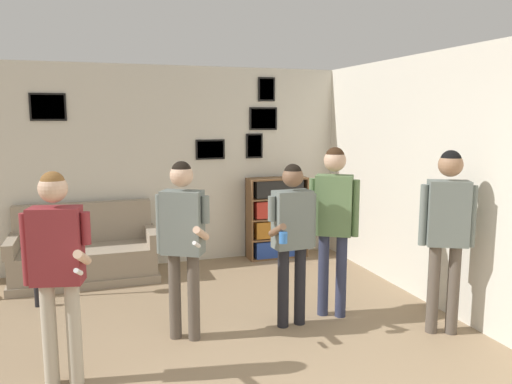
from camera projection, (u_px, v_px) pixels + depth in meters
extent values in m
cube|color=silver|center=(161.00, 167.00, 6.77)|extent=(7.47, 0.06, 2.70)
cube|color=black|center=(254.00, 146.00, 7.11)|extent=(0.25, 0.02, 0.35)
cube|color=beige|center=(254.00, 146.00, 7.10)|extent=(0.20, 0.01, 0.31)
cube|color=black|center=(263.00, 119.00, 7.09)|extent=(0.41, 0.02, 0.32)
cube|color=gray|center=(263.00, 119.00, 7.08)|extent=(0.37, 0.01, 0.27)
cube|color=black|center=(210.00, 149.00, 6.91)|extent=(0.41, 0.02, 0.27)
cube|color=gray|center=(210.00, 149.00, 6.91)|extent=(0.37, 0.01, 0.23)
cube|color=black|center=(48.00, 107.00, 6.19)|extent=(0.43, 0.02, 0.34)
cube|color=gray|center=(48.00, 107.00, 6.18)|extent=(0.38, 0.01, 0.30)
cube|color=black|center=(266.00, 89.00, 7.04)|extent=(0.25, 0.02, 0.33)
cube|color=gray|center=(267.00, 89.00, 7.04)|extent=(0.21, 0.01, 0.29)
cube|color=silver|center=(423.00, 178.00, 5.49)|extent=(0.06, 6.78, 2.70)
cube|color=gray|center=(86.00, 277.00, 6.21)|extent=(1.74, 0.80, 0.10)
cube|color=gray|center=(85.00, 260.00, 6.18)|extent=(1.68, 0.74, 0.32)
cube|color=gray|center=(84.00, 222.00, 6.42)|extent=(1.68, 0.14, 0.51)
cube|color=gray|center=(12.00, 246.00, 5.89)|extent=(0.12, 0.74, 0.18)
cube|color=gray|center=(151.00, 236.00, 6.39)|extent=(0.12, 0.74, 0.18)
cube|color=brown|center=(249.00, 220.00, 7.05)|extent=(0.02, 0.30, 1.16)
cube|color=brown|center=(304.00, 216.00, 7.31)|extent=(0.02, 0.30, 1.16)
cube|color=brown|center=(274.00, 216.00, 7.32)|extent=(0.87, 0.01, 1.16)
cube|color=brown|center=(277.00, 256.00, 7.27)|extent=(0.82, 0.30, 0.02)
cube|color=brown|center=(277.00, 179.00, 7.10)|extent=(0.82, 0.30, 0.02)
cube|color=brown|center=(277.00, 237.00, 7.23)|extent=(0.82, 0.30, 0.02)
cube|color=brown|center=(277.00, 218.00, 7.18)|extent=(0.82, 0.30, 0.02)
cube|color=brown|center=(277.00, 198.00, 7.14)|extent=(0.82, 0.30, 0.02)
cube|color=#2847A3|center=(277.00, 247.00, 7.24)|extent=(0.70, 0.26, 0.24)
cube|color=#B77023|center=(277.00, 228.00, 7.20)|extent=(0.70, 0.26, 0.24)
cube|color=red|center=(277.00, 208.00, 7.15)|extent=(0.70, 0.26, 0.24)
cube|color=black|center=(277.00, 188.00, 7.11)|extent=(0.70, 0.26, 0.24)
cylinder|color=#B7AD99|center=(50.00, 335.00, 3.75)|extent=(0.11, 0.11, 0.81)
cylinder|color=#B7AD99|center=(74.00, 334.00, 3.76)|extent=(0.11, 0.11, 0.81)
cube|color=maroon|center=(56.00, 245.00, 3.65)|extent=(0.39, 0.27, 0.57)
sphere|color=#D1A889|center=(53.00, 188.00, 3.59)|extent=(0.21, 0.21, 0.21)
sphere|color=brown|center=(53.00, 183.00, 3.58)|extent=(0.18, 0.18, 0.18)
cylinder|color=maroon|center=(86.00, 228.00, 3.65)|extent=(0.07, 0.07, 0.24)
cylinder|color=#D1A889|center=(83.00, 258.00, 3.55)|extent=(0.13, 0.30, 0.18)
cylinder|color=white|center=(78.00, 272.00, 3.43)|extent=(0.06, 0.15, 0.09)
cylinder|color=maroon|center=(26.00, 249.00, 3.63)|extent=(0.07, 0.07, 0.54)
cylinder|color=brown|center=(175.00, 296.00, 4.56)|extent=(0.11, 0.11, 0.81)
cylinder|color=brown|center=(194.00, 297.00, 4.52)|extent=(0.11, 0.11, 0.81)
cube|color=slate|center=(183.00, 222.00, 4.44)|extent=(0.41, 0.35, 0.57)
sphere|color=#D1A889|center=(182.00, 175.00, 4.37)|extent=(0.21, 0.21, 0.21)
sphere|color=black|center=(181.00, 171.00, 4.37)|extent=(0.18, 0.18, 0.18)
cylinder|color=slate|center=(206.00, 210.00, 4.38)|extent=(0.07, 0.07, 0.24)
cylinder|color=#D1A889|center=(201.00, 233.00, 4.28)|extent=(0.20, 0.29, 0.18)
cylinder|color=white|center=(196.00, 244.00, 4.15)|extent=(0.10, 0.14, 0.09)
cylinder|color=slate|center=(160.00, 224.00, 4.48)|extent=(0.07, 0.07, 0.54)
cylinder|color=black|center=(283.00, 288.00, 4.81)|extent=(0.11, 0.11, 0.78)
cylinder|color=black|center=(300.00, 286.00, 4.87)|extent=(0.11, 0.11, 0.78)
cube|color=slate|center=(292.00, 219.00, 4.74)|extent=(0.37, 0.22, 0.55)
sphere|color=brown|center=(293.00, 177.00, 4.68)|extent=(0.20, 0.20, 0.20)
sphere|color=black|center=(293.00, 173.00, 4.67)|extent=(0.17, 0.17, 0.17)
cylinder|color=slate|center=(312.00, 220.00, 4.82)|extent=(0.07, 0.07, 0.52)
cylinder|color=slate|center=(272.00, 209.00, 4.64)|extent=(0.07, 0.07, 0.23)
cylinder|color=brown|center=(277.00, 230.00, 4.55)|extent=(0.08, 0.29, 0.18)
cylinder|color=blue|center=(283.00, 238.00, 4.44)|extent=(0.08, 0.08, 0.10)
cylinder|color=#2D334C|center=(323.00, 275.00, 5.09)|extent=(0.11, 0.11, 0.85)
cylinder|color=#2D334C|center=(341.00, 276.00, 5.05)|extent=(0.11, 0.11, 0.85)
cube|color=#5B7A4C|center=(334.00, 205.00, 4.96)|extent=(0.41, 0.37, 0.60)
sphere|color=#D1A889|center=(335.00, 160.00, 4.89)|extent=(0.22, 0.22, 0.22)
sphere|color=#382314|center=(335.00, 157.00, 4.89)|extent=(0.19, 0.19, 0.19)
cylinder|color=#5B7A4C|center=(356.00, 208.00, 4.91)|extent=(0.07, 0.07, 0.57)
cylinder|color=#5B7A4C|center=(312.00, 206.00, 5.02)|extent=(0.07, 0.07, 0.57)
cylinder|color=brown|center=(433.00, 289.00, 4.68)|extent=(0.11, 0.11, 0.85)
cylinder|color=brown|center=(453.00, 290.00, 4.65)|extent=(0.11, 0.11, 0.85)
cube|color=slate|center=(448.00, 213.00, 4.55)|extent=(0.41, 0.34, 0.60)
sphere|color=#997051|center=(451.00, 165.00, 4.49)|extent=(0.22, 0.22, 0.22)
sphere|color=black|center=(451.00, 160.00, 4.48)|extent=(0.19, 0.19, 0.19)
cylinder|color=slate|center=(472.00, 216.00, 4.53)|extent=(0.07, 0.07, 0.57)
cylinder|color=slate|center=(423.00, 215.00, 4.59)|extent=(0.07, 0.07, 0.57)
cylinder|color=black|center=(38.00, 297.00, 5.36)|extent=(0.06, 0.06, 0.21)
cylinder|color=black|center=(37.00, 284.00, 5.33)|extent=(0.03, 0.03, 0.09)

